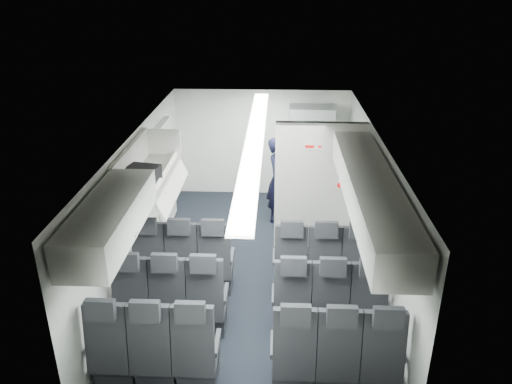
# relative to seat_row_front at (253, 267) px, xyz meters

# --- Properties ---
(cabin_shell) EXTENTS (3.41, 6.01, 2.16)m
(cabin_shell) POSITION_rel_seat_row_front_xyz_m (0.00, 0.53, 0.72)
(cabin_shell) COLOR black
(cabin_shell) RESTS_ON ground
(seat_row_front) EXTENTS (3.33, 0.56, 1.24)m
(seat_row_front) POSITION_rel_seat_row_front_xyz_m (0.00, 0.00, 0.00)
(seat_row_front) COLOR black
(seat_row_front) RESTS_ON cabin_shell
(seat_row_mid) EXTENTS (3.33, 0.56, 1.24)m
(seat_row_mid) POSITION_rel_seat_row_front_xyz_m (0.00, -0.90, 0.00)
(seat_row_mid) COLOR black
(seat_row_mid) RESTS_ON cabin_shell
(seat_row_rear) EXTENTS (3.33, 0.56, 1.24)m
(seat_row_rear) POSITION_rel_seat_row_front_xyz_m (0.00, -1.80, 0.00)
(seat_row_rear) COLOR black
(seat_row_rear) RESTS_ON cabin_shell
(overhead_bin_left_rear) EXTENTS (0.53, 1.80, 0.40)m
(overhead_bin_left_rear) POSITION_rel_seat_row_front_xyz_m (-1.40, -1.47, 1.46)
(overhead_bin_left_rear) COLOR silver
(overhead_bin_left_rear) RESTS_ON cabin_shell
(overhead_bin_left_front_open) EXTENTS (0.64, 1.70, 0.72)m
(overhead_bin_left_front_open) POSITION_rel_seat_row_front_xyz_m (-1.44, 0.28, 1.33)
(overhead_bin_left_front_open) COLOR #9E9E93
(overhead_bin_left_front_open) RESTS_ON cabin_shell
(overhead_bin_right_rear) EXTENTS (0.53, 1.80, 0.40)m
(overhead_bin_right_rear) POSITION_rel_seat_row_front_xyz_m (1.40, -1.47, 1.46)
(overhead_bin_right_rear) COLOR silver
(overhead_bin_right_rear) RESTS_ON cabin_shell
(overhead_bin_right_front) EXTENTS (0.53, 1.70, 0.40)m
(overhead_bin_right_front) POSITION_rel_seat_row_front_xyz_m (1.40, 0.28, 1.46)
(overhead_bin_right_front) COLOR silver
(overhead_bin_right_front) RESTS_ON cabin_shell
(bulkhead_partition) EXTENTS (1.40, 0.15, 2.13)m
(bulkhead_partition) POSITION_rel_seat_row_front_xyz_m (0.98, 1.33, 0.67)
(bulkhead_partition) COLOR silver
(bulkhead_partition) RESTS_ON cabin_shell
(galley_unit) EXTENTS (0.85, 0.52, 1.90)m
(galley_unit) POSITION_rel_seat_row_front_xyz_m (0.95, 3.25, 0.55)
(galley_unit) COLOR #939399
(galley_unit) RESTS_ON cabin_shell
(boarding_door) EXTENTS (0.12, 1.27, 1.86)m
(boarding_door) POSITION_rel_seat_row_front_xyz_m (-1.64, 2.09, 0.55)
(boarding_door) COLOR silver
(boarding_door) RESTS_ON cabin_shell
(flight_attendant) EXTENTS (0.54, 0.66, 1.57)m
(flight_attendant) POSITION_rel_seat_row_front_xyz_m (0.33, 2.33, 0.38)
(flight_attendant) COLOR black
(flight_attendant) RESTS_ON ground
(carry_on_bag) EXTENTS (0.45, 0.36, 0.24)m
(carry_on_bag) POSITION_rel_seat_row_front_xyz_m (-1.42, -0.02, 1.38)
(carry_on_bag) COLOR black
(carry_on_bag) RESTS_ON overhead_bin_left_front_open
(papers) EXTENTS (0.19, 0.06, 0.13)m
(papers) POSITION_rel_seat_row_front_xyz_m (0.52, 2.28, 0.64)
(papers) COLOR white
(papers) RESTS_ON flight_attendant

